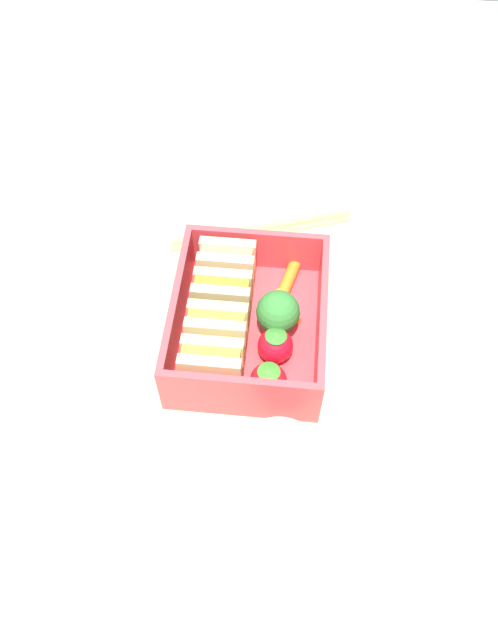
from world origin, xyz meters
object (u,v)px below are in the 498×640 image
(chopstick_pair, at_px, (259,228))
(sandwich_left, at_px, (212,365))
(sandwich_center_right, at_px, (227,266))
(strawberry_far_left, at_px, (268,380))
(carrot_stick_far_left, at_px, (290,277))
(sandwich_center_left, at_px, (217,330))
(carrot_stick_left, at_px, (287,307))
(folded_napkin, at_px, (432,367))
(strawberry_left, at_px, (275,345))
(drinking_glass, at_px, (277,478))
(broccoli_floret, at_px, (278,311))
(sandwich_center, at_px, (222,297))

(chopstick_pair, bearing_deg, sandwich_left, 172.97)
(sandwich_center_right, bearing_deg, strawberry_far_left, -157.08)
(carrot_stick_far_left, bearing_deg, chopstick_pair, 26.37)
(sandwich_center_left, relative_size, chopstick_pair, 0.28)
(carrot_stick_left, distance_m, folded_napkin, 0.14)
(sandwich_center_left, bearing_deg, strawberry_left, -97.52)
(strawberry_far_left, xyz_separation_m, chopstick_pair, (0.19, 0.02, -0.03))
(drinking_glass, bearing_deg, carrot_stick_far_left, 0.75)
(carrot_stick_far_left, bearing_deg, broccoli_floret, 172.56)
(broccoli_floret, xyz_separation_m, drinking_glass, (-0.14, -0.01, -0.01))
(carrot_stick_left, bearing_deg, sandwich_left, 143.28)
(carrot_stick_left, height_order, folded_napkin, carrot_stick_left)
(chopstick_pair, bearing_deg, strawberry_far_left, -172.59)
(sandwich_center, bearing_deg, strawberry_far_left, -148.32)
(sandwich_center, bearing_deg, strawberry_left, -129.69)
(sandwich_center_left, xyz_separation_m, folded_napkin, (0.00, -0.19, -0.03))
(sandwich_center, height_order, strawberry_far_left, sandwich_center)
(strawberry_left, bearing_deg, carrot_stick_far_left, -5.14)
(sandwich_center_left, xyz_separation_m, strawberry_left, (-0.01, -0.05, -0.01))
(strawberry_far_left, bearing_deg, broccoli_floret, -2.91)
(sandwich_left, bearing_deg, broccoli_floret, -42.96)
(sandwich_center_right, height_order, broccoli_floret, broccoli_floret)
(carrot_stick_left, relative_size, chopstick_pair, 0.20)
(sandwich_left, height_order, carrot_stick_far_left, sandwich_left)
(sandwich_center_left, bearing_deg, drinking_glass, -154.32)
(carrot_stick_far_left, relative_size, folded_napkin, 0.36)
(sandwich_center, height_order, carrot_stick_far_left, sandwich_center)
(folded_napkin, bearing_deg, strawberry_far_left, 106.54)
(chopstick_pair, relative_size, drinking_glass, 2.51)
(carrot_stick_far_left, bearing_deg, strawberry_far_left, 174.86)
(sandwich_center_right, xyz_separation_m, folded_napkin, (-0.07, -0.19, -0.03))
(carrot_stick_left, xyz_separation_m, folded_napkin, (-0.04, -0.13, -0.02))
(chopstick_pair, height_order, drinking_glass, drinking_glass)
(sandwich_left, xyz_separation_m, strawberry_left, (0.03, -0.05, -0.01))
(sandwich_left, distance_m, sandwich_center_left, 0.03)
(sandwich_center, xyz_separation_m, chopstick_pair, (0.11, -0.02, -0.03))
(strawberry_far_left, distance_m, strawberry_left, 0.03)
(chopstick_pair, bearing_deg, sandwich_center_left, 171.32)
(sandwich_center_left, height_order, strawberry_left, sandwich_center_left)
(sandwich_left, distance_m, broccoli_floret, 0.07)
(strawberry_far_left, relative_size, drinking_glass, 0.50)
(sandwich_center_right, height_order, drinking_glass, drinking_glass)
(sandwich_left, xyz_separation_m, carrot_stick_left, (0.08, -0.06, -0.02))
(sandwich_center_right, bearing_deg, chopstick_pair, -16.22)
(strawberry_left, relative_size, chopstick_pair, 0.20)
(carrot_stick_left, distance_m, drinking_glass, 0.17)
(carrot_stick_far_left, height_order, folded_napkin, carrot_stick_far_left)
(strawberry_left, height_order, folded_napkin, strawberry_left)
(sandwich_center, height_order, broccoli_floret, broccoli_floret)
(carrot_stick_far_left, relative_size, chopstick_pair, 0.24)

